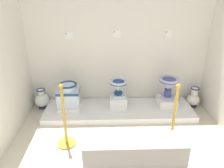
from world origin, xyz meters
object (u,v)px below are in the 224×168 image
(plinth_block_leftmost, at_px, (70,107))
(info_placard_second, at_px, (117,34))
(plinth_block_pale_glazed, at_px, (167,102))
(stanchion_post_near_right, at_px, (173,127))
(antique_toilet_pale_glazed, at_px, (169,85))
(info_placard_third, at_px, (168,34))
(plinth_block_rightmost, at_px, (118,102))
(decorative_vase_spare, at_px, (42,100))
(antique_toilet_rightmost, at_px, (118,87))
(antique_toilet_leftmost, at_px, (69,94))
(decorative_vase_corner, at_px, (193,98))
(museum_bench, at_px, (134,152))
(info_placard_first, at_px, (69,36))
(stanchion_post_near_left, at_px, (65,129))

(plinth_block_leftmost, bearing_deg, info_placard_second, 25.57)
(plinth_block_leftmost, relative_size, plinth_block_pale_glazed, 1.05)
(plinth_block_leftmost, xyz_separation_m, stanchion_post_near_right, (1.61, -0.92, 0.18))
(antique_toilet_pale_glazed, xyz_separation_m, info_placard_third, (-0.01, 0.33, 0.85))
(plinth_block_rightmost, bearing_deg, info_placard_third, 20.79)
(plinth_block_pale_glazed, distance_m, stanchion_post_near_right, 1.04)
(decorative_vase_spare, bearing_deg, plinth_block_leftmost, -23.73)
(plinth_block_rightmost, xyz_separation_m, antique_toilet_rightmost, (0.00, -0.00, 0.30))
(antique_toilet_leftmost, relative_size, antique_toilet_pale_glazed, 1.04)
(info_placard_second, bearing_deg, plinth_block_rightmost, -86.65)
(antique_toilet_leftmost, distance_m, plinth_block_pale_glazed, 1.82)
(antique_toilet_pale_glazed, xyz_separation_m, decorative_vase_spare, (-2.37, 0.16, -0.35))
(info_placard_second, bearing_deg, antique_toilet_rightmost, -86.65)
(antique_toilet_leftmost, distance_m, antique_toilet_rightmost, 0.90)
(info_placard_second, distance_m, decorative_vase_spare, 1.88)
(info_placard_second, bearing_deg, antique_toilet_leftmost, -154.43)
(antique_toilet_leftmost, relative_size, decorative_vase_corner, 1.07)
(antique_toilet_rightmost, distance_m, antique_toilet_pale_glazed, 0.92)
(antique_toilet_rightmost, height_order, museum_bench, antique_toilet_rightmost)
(stanchion_post_near_right, bearing_deg, plinth_block_rightmost, 125.97)
(info_placard_third, distance_m, decorative_vase_corner, 1.35)
(info_placard_second, xyz_separation_m, museum_bench, (0.15, -1.70, -1.19))
(plinth_block_rightmost, xyz_separation_m, info_placard_third, (0.91, 0.34, 1.17))
(antique_toilet_leftmost, height_order, stanchion_post_near_right, stanchion_post_near_right)
(plinth_block_rightmost, height_order, antique_toilet_pale_glazed, antique_toilet_pale_glazed)
(info_placard_third, distance_m, stanchion_post_near_right, 1.71)
(plinth_block_leftmost, height_order, antique_toilet_rightmost, antique_toilet_rightmost)
(decorative_vase_corner, bearing_deg, stanchion_post_near_right, -123.87)
(info_placard_second, bearing_deg, info_placard_third, -0.00)
(plinth_block_leftmost, height_order, info_placard_third, info_placard_third)
(plinth_block_rightmost, distance_m, decorative_vase_corner, 1.48)
(decorative_vase_corner, bearing_deg, plinth_block_leftmost, -174.91)
(antique_toilet_leftmost, bearing_deg, antique_toilet_rightmost, 4.58)
(plinth_block_pale_glazed, distance_m, museum_bench, 1.58)
(info_placard_first, height_order, museum_bench, info_placard_first)
(antique_toilet_leftmost, distance_m, plinth_block_rightmost, 0.91)
(plinth_block_leftmost, bearing_deg, antique_toilet_pale_glazed, 2.87)
(decorative_vase_spare, height_order, stanchion_post_near_left, stanchion_post_near_left)
(museum_bench, bearing_deg, decorative_vase_spare, 135.88)
(plinth_block_rightmost, bearing_deg, stanchion_post_near_right, -54.03)
(plinth_block_pale_glazed, bearing_deg, antique_toilet_rightmost, -178.79)
(antique_toilet_rightmost, bearing_deg, plinth_block_pale_glazed, 1.21)
(info_placard_third, bearing_deg, plinth_block_rightmost, -159.21)
(info_placard_third, bearing_deg, info_placard_second, 180.00)
(stanchion_post_near_right, bearing_deg, decorative_vase_corner, 56.13)
(plinth_block_pale_glazed, distance_m, stanchion_post_near_left, 1.97)
(plinth_block_pale_glazed, bearing_deg, museum_bench, -119.89)
(museum_bench, bearing_deg, antique_toilet_pale_glazed, 60.11)
(plinth_block_pale_glazed, distance_m, antique_toilet_pale_glazed, 0.35)
(decorative_vase_corner, bearing_deg, plinth_block_pale_glazed, -167.87)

